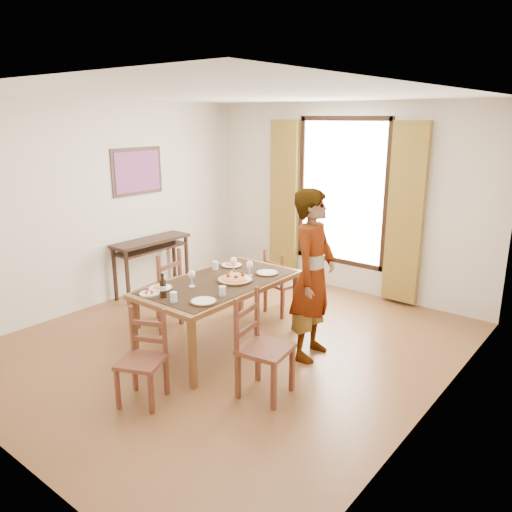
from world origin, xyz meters
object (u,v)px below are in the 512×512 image
Objects in this scene: man at (313,275)px; pasta_platter at (235,277)px; console_table at (151,247)px; dining_table at (220,287)px.

man reaches higher than pasta_platter.
pasta_platter is (-0.81, -0.31, -0.10)m from man.
console_table is 0.65× the size of dining_table.
console_table is at bearing 75.40° from man.
pasta_platter is at bearing 41.66° from dining_table.
pasta_platter is (0.13, 0.11, 0.11)m from dining_table.
man is 4.52× the size of pasta_platter.
dining_table is (1.96, -0.68, 0.01)m from console_table.
man is 0.87m from pasta_platter.
dining_table is at bearing -19.03° from console_table.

